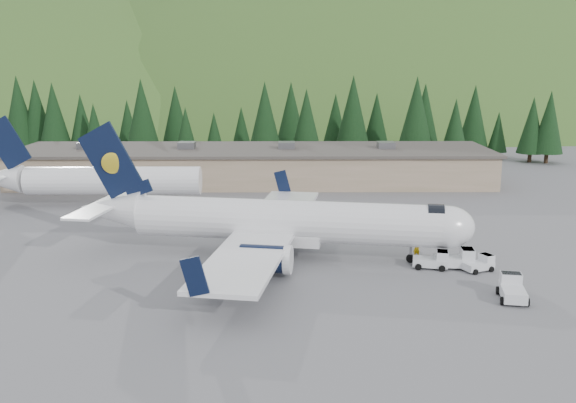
# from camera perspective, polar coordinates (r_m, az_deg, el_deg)

# --- Properties ---
(ground) EXTENTS (600.00, 600.00, 0.00)m
(ground) POSITION_cam_1_polar(r_m,az_deg,el_deg) (60.72, 0.04, -4.91)
(ground) COLOR #59595E
(airliner) EXTENTS (37.59, 35.45, 12.49)m
(airliner) POSITION_cam_1_polar(r_m,az_deg,el_deg) (59.99, -1.00, -1.83)
(airliner) COLOR white
(airliner) RESTS_ON ground
(second_airliner) EXTENTS (27.50, 11.00, 10.05)m
(second_airliner) POSITION_cam_1_polar(r_m,az_deg,el_deg) (84.91, -17.16, 1.86)
(second_airliner) COLOR white
(second_airliner) RESTS_ON ground
(baggage_tug_a) EXTENTS (2.97, 2.40, 1.42)m
(baggage_tug_a) POSITION_cam_1_polar(r_m,az_deg,el_deg) (59.08, 16.75, -5.31)
(baggage_tug_a) COLOR silver
(baggage_tug_a) RESTS_ON ground
(baggage_tug_b) EXTENTS (3.58, 2.37, 1.83)m
(baggage_tug_b) POSITION_cam_1_polar(r_m,az_deg,el_deg) (59.17, 14.85, -4.99)
(baggage_tug_b) COLOR silver
(baggage_tug_b) RESTS_ON ground
(baggage_tug_c) EXTENTS (2.55, 3.66, 1.82)m
(baggage_tug_c) POSITION_cam_1_polar(r_m,az_deg,el_deg) (53.06, 19.30, -7.32)
(baggage_tug_c) COLOR silver
(baggage_tug_c) RESTS_ON ground
(terminal_building) EXTENTS (71.00, 17.00, 6.10)m
(terminal_building) POSITION_cam_1_polar(r_m,az_deg,el_deg) (97.30, -3.09, 3.28)
(terminal_building) COLOR #8B795D
(terminal_building) RESTS_ON ground
(baggage_tug_d) EXTENTS (3.30, 2.35, 1.63)m
(baggage_tug_d) POSITION_cam_1_polar(r_m,az_deg,el_deg) (58.65, 12.82, -5.13)
(baggage_tug_d) COLOR silver
(baggage_tug_d) RESTS_ON ground
(ramp_worker) EXTENTS (0.82, 0.67, 1.93)m
(ramp_worker) POSITION_cam_1_polar(r_m,az_deg,el_deg) (61.22, 11.35, -4.08)
(ramp_worker) COLOR yellow
(ramp_worker) RESTS_ON ground
(tree_line) EXTENTS (111.80, 18.21, 14.21)m
(tree_line) POSITION_cam_1_polar(r_m,az_deg,el_deg) (119.42, -3.36, 7.42)
(tree_line) COLOR black
(tree_line) RESTS_ON ground
(hills) EXTENTS (614.00, 330.00, 300.00)m
(hills) POSITION_cam_1_polar(r_m,az_deg,el_deg) (288.93, 10.45, -8.19)
(hills) COLOR #35551F
(hills) RESTS_ON ground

